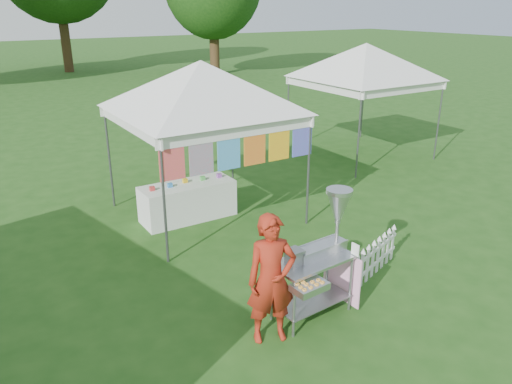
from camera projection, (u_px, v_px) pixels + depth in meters
ground at (317, 295)px, 7.21m from camera, size 120.00×120.00×0.00m
canopy_main at (201, 61)px, 8.91m from camera, size 4.24×4.24×3.45m
canopy_right at (367, 43)px, 12.85m from camera, size 4.24×4.24×3.45m
donut_cart at (324, 245)px, 6.50m from camera, size 1.21×0.91×1.70m
vendor at (271, 279)px, 6.00m from camera, size 0.70×0.57×1.67m
picket_fence at (375, 258)px, 7.66m from camera, size 1.37×0.51×0.56m
display_table at (188, 201)px, 9.67m from camera, size 1.80×0.70×0.71m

